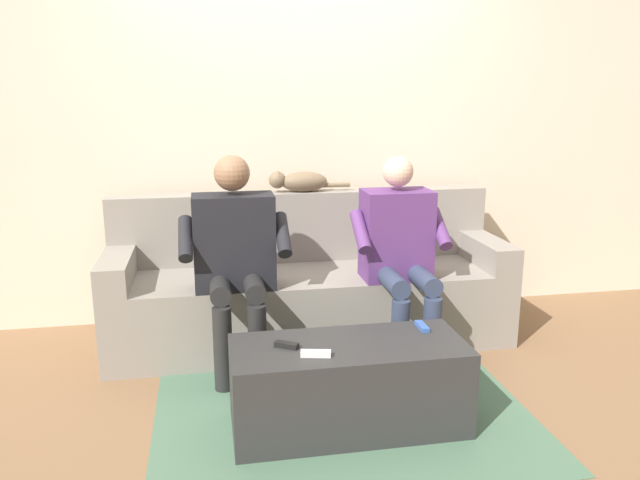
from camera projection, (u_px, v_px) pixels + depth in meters
The scene contains 11 objects.
ground_plane at pixel (332, 390), 3.27m from camera, with size 8.00×8.00×0.00m, color #846042.
back_wall at pixel (296, 118), 4.14m from camera, with size 5.51×0.06×2.71m, color beige.
couch at pixel (309, 290), 3.89m from camera, with size 2.44×0.72×0.90m.
coffee_table at pixel (348, 386), 2.87m from camera, with size 1.08×0.46×0.41m.
person_left_seated at pixel (400, 246), 3.55m from camera, with size 0.54×0.58×1.18m.
person_right_seated at pixel (235, 251), 3.39m from camera, with size 0.60×0.49×1.20m.
cat_on_backrest at pixel (300, 181), 3.95m from camera, with size 0.53×0.15×0.14m.
remote_blue at pixel (422, 326), 3.01m from camera, with size 0.12×0.04×0.02m, color #3860B7.
remote_black at pixel (287, 345), 2.78m from camera, with size 0.11×0.04×0.02m, color black.
remote_white at pixel (316, 354), 2.69m from camera, with size 0.13×0.04×0.03m, color white.
floor_rug at pixel (342, 410), 3.05m from camera, with size 1.81×1.44×0.01m, color #4C7056.
Camera 1 is at (0.61, 3.53, 1.54)m, focal length 34.76 mm.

